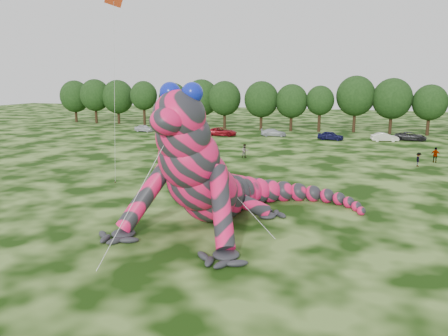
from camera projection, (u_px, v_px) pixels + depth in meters
ground at (217, 228)px, 29.90m from camera, size 240.00×240.00×0.00m
inflatable_gecko at (219, 152)px, 30.98m from camera, size 19.74×22.30×9.89m
flying_kite at (114, 15)px, 37.04m from camera, size 2.93×2.78×17.22m
tree_0 at (75, 101)px, 100.49m from camera, size 6.91×6.22×9.51m
tree_1 at (95, 101)px, 97.50m from camera, size 6.74×6.07×9.81m
tree_2 at (118, 102)px, 96.58m from camera, size 7.04×6.34×9.64m
tree_3 at (144, 103)px, 92.84m from camera, size 5.81×5.23×9.44m
tree_4 at (173, 104)px, 92.59m from camera, size 6.22×5.60×9.06m
tree_5 at (202, 103)px, 90.31m from camera, size 7.16×6.44×9.80m
tree_6 at (225, 105)px, 87.04m from camera, size 6.52×5.86×9.49m
tree_7 at (261, 106)px, 84.91m from camera, size 6.68×6.01×9.48m
tree_8 at (291, 108)px, 83.38m from camera, size 6.14×5.53×8.94m
tree_9 at (320, 109)px, 82.16m from camera, size 5.27×4.74×8.68m
tree_10 at (355, 104)px, 81.23m from camera, size 7.09×6.38×10.50m
tree_11 at (392, 106)px, 79.00m from camera, size 7.01×6.31×10.07m
tree_12 at (429, 110)px, 76.82m from camera, size 5.99×5.39×8.97m
car_0 at (144, 128)px, 82.97m from camera, size 4.09×2.21×1.32m
car_1 at (179, 129)px, 81.59m from camera, size 4.44×1.71×1.44m
car_2 at (222, 132)px, 77.07m from camera, size 5.51×2.89×1.48m
car_3 at (273, 133)px, 76.61m from camera, size 4.72×2.63×1.29m
car_4 at (331, 136)px, 71.94m from camera, size 4.40×2.23×1.44m
car_5 at (385, 137)px, 70.31m from camera, size 4.45×2.31×1.39m
car_6 at (411, 136)px, 71.37m from camera, size 5.05×2.47×1.38m
spectator_4 at (174, 140)px, 66.55m from camera, size 0.83×0.95×1.64m
spectator_0 at (191, 151)px, 55.62m from camera, size 0.77×0.69×1.77m
spectator_1 at (245, 151)px, 55.73m from camera, size 1.10×1.05×1.79m
spectator_3 at (435, 155)px, 52.70m from camera, size 1.15×0.63×1.87m
spectator_2 at (418, 160)px, 50.45m from camera, size 0.64×1.07×1.62m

